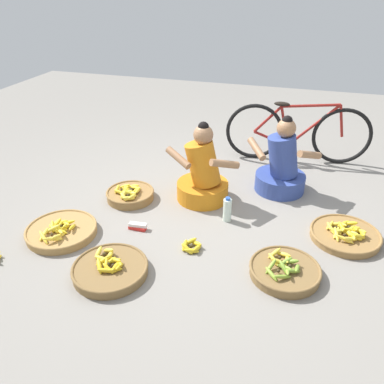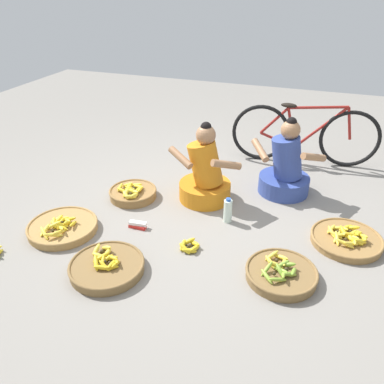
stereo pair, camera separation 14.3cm
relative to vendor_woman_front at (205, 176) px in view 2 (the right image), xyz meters
The scene contains 12 objects.
ground_plane 0.40m from the vendor_woman_front, 82.52° to the right, with size 10.00×10.00×0.00m, color gray.
vendor_woman_front is the anchor object (origin of this frame).
vendor_woman_behind 0.84m from the vendor_woman_front, 29.44° to the left, with size 0.76×0.52×0.82m.
bicycle_leaning 1.48m from the vendor_woman_front, 55.90° to the left, with size 1.69×0.27×0.73m.
banana_basket_back_right 1.32m from the vendor_woman_front, 45.89° to the right, with size 0.54×0.54×0.15m.
banana_basket_front_left 1.42m from the vendor_woman_front, 136.44° to the right, with size 0.62×0.62×0.14m.
banana_basket_front_center 1.42m from the vendor_woman_front, 12.67° to the right, with size 0.60×0.60×0.13m.
banana_basket_mid_left 0.76m from the vendor_woman_front, 162.15° to the right, with size 0.49×0.49×0.16m.
banana_basket_near_bicycle 1.38m from the vendor_woman_front, 105.86° to the right, with size 0.59×0.59×0.14m.
loose_bananas_back_left 0.88m from the vendor_woman_front, 80.86° to the right, with size 0.19×0.19×0.09m.
water_bottle 0.48m from the vendor_woman_front, 44.60° to the right, with size 0.08×0.08×0.24m.
packet_carton_stack 0.84m from the vendor_woman_front, 120.47° to the right, with size 0.17×0.07×0.06m.
Camera 2 is at (0.99, -2.99, 2.03)m, focal length 36.49 mm.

